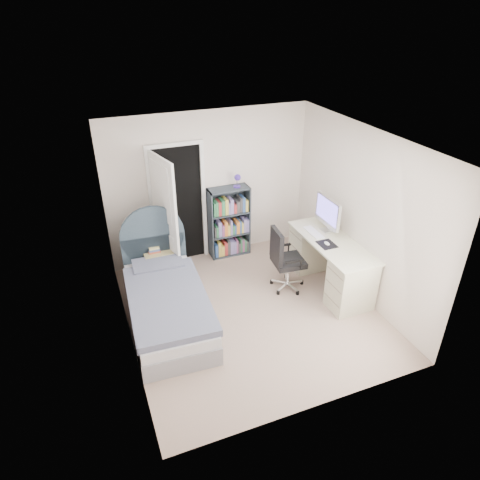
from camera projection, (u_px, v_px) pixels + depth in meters
name	position (u px, v px, depth m)	size (l,w,h in m)	color
room_shell	(252.00, 235.00, 5.58)	(3.50, 3.70, 2.60)	gray
door	(170.00, 213.00, 6.68)	(0.92, 0.81, 2.06)	black
bed	(166.00, 300.00, 5.93)	(1.11, 2.17, 1.31)	gray
nightstand	(157.00, 256.00, 6.70)	(0.44, 0.44, 0.64)	tan
floor_lamp	(168.00, 233.00, 6.98)	(0.21, 0.21, 1.50)	silver
bookcase	(229.00, 224.00, 7.34)	(0.69, 0.30, 1.47)	#333C45
desk	(330.00, 261.00, 6.55)	(0.66, 1.64, 1.34)	beige
office_chair	(284.00, 257.00, 6.43)	(0.54, 0.55, 1.02)	silver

